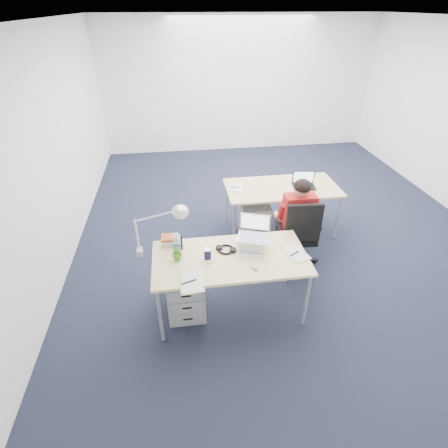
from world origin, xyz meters
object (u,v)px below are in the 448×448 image
at_px(computer_mouse, 255,267).
at_px(book_stack, 170,240).
at_px(drawer_pedestal_near, 186,291).
at_px(drawer_pedestal_far, 254,220).
at_px(silver_laptop, 253,234).
at_px(wireless_keyboard, 249,253).
at_px(office_chair, 295,248).
at_px(far_cup, 305,183).
at_px(sunglasses, 248,246).
at_px(headphones, 226,249).
at_px(desk_near, 230,261).
at_px(cordless_phone, 180,242).
at_px(desk_far, 282,190).
at_px(can_koozie, 208,254).
at_px(water_bottle, 177,243).
at_px(desk_lamp, 154,230).
at_px(bear_figurine, 177,253).
at_px(dark_laptop, 305,180).
at_px(seated_person, 294,219).

distance_m(computer_mouse, book_stack, 0.99).
xyz_separation_m(drawer_pedestal_near, drawer_pedestal_far, (1.06, 1.34, 0.00)).
bearing_deg(silver_laptop, wireless_keyboard, -97.88).
relative_size(office_chair, far_cup, 9.97).
bearing_deg(sunglasses, wireless_keyboard, -77.29).
xyz_separation_m(drawer_pedestal_near, headphones, (0.46, 0.07, 0.47)).
bearing_deg(desk_near, cordless_phone, 157.01).
bearing_deg(drawer_pedestal_near, office_chair, 22.36).
height_order(desk_far, can_koozie, can_koozie).
height_order(drawer_pedestal_far, wireless_keyboard, wireless_keyboard).
bearing_deg(sunglasses, far_cup, 67.01).
bearing_deg(wireless_keyboard, cordless_phone, 165.94).
bearing_deg(wireless_keyboard, drawer_pedestal_far, 75.52).
height_order(water_bottle, desk_lamp, desk_lamp).
height_order(bear_figurine, dark_laptop, dark_laptop).
distance_m(computer_mouse, water_bottle, 0.84).
xyz_separation_m(seated_person, drawer_pedestal_near, (-1.44, -0.77, -0.34)).
height_order(desk_far, drawer_pedestal_near, desk_far).
bearing_deg(book_stack, water_bottle, -68.97).
xyz_separation_m(desk_far, drawer_pedestal_near, (-1.47, -1.46, -0.41)).
distance_m(desk_far, computer_mouse, 1.89).
xyz_separation_m(drawer_pedestal_near, book_stack, (-0.12, 0.28, 0.50)).
relative_size(desk_far, seated_person, 1.31).
bearing_deg(drawer_pedestal_far, dark_laptop, 4.91).
xyz_separation_m(silver_laptop, cordless_phone, (-0.76, 0.08, -0.09)).
distance_m(water_bottle, book_stack, 0.22).
bearing_deg(bear_figurine, dark_laptop, 15.77).
height_order(computer_mouse, far_cup, far_cup).
relative_size(dark_laptop, far_cup, 3.02).
bearing_deg(computer_mouse, desk_near, 112.23).
distance_m(book_stack, sunglasses, 0.84).
height_order(drawer_pedestal_near, far_cup, far_cup).
distance_m(drawer_pedestal_far, headphones, 1.48).
xyz_separation_m(bear_figurine, sunglasses, (0.75, 0.12, -0.07)).
distance_m(drawer_pedestal_far, book_stack, 1.67).
bearing_deg(desk_far, computer_mouse, -114.27).
relative_size(desk_near, far_cup, 15.57).
distance_m(wireless_keyboard, computer_mouse, 0.24).
height_order(sunglasses, dark_laptop, dark_laptop).
bearing_deg(seated_person, dark_laptop, 63.49).
xyz_separation_m(water_bottle, far_cup, (1.84, 1.34, -0.07)).
xyz_separation_m(drawer_pedestal_far, bear_figurine, (-1.12, -1.36, 0.54)).
bearing_deg(can_koozie, dark_laptop, 43.23).
distance_m(headphones, book_stack, 0.62).
bearing_deg(drawer_pedestal_far, desk_near, -112.67).
bearing_deg(far_cup, silver_laptop, -127.79).
bearing_deg(wireless_keyboard, book_stack, 160.24).
bearing_deg(computer_mouse, book_stack, 124.04).
bearing_deg(book_stack, headphones, -19.89).
bearing_deg(desk_far, sunglasses, -119.82).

